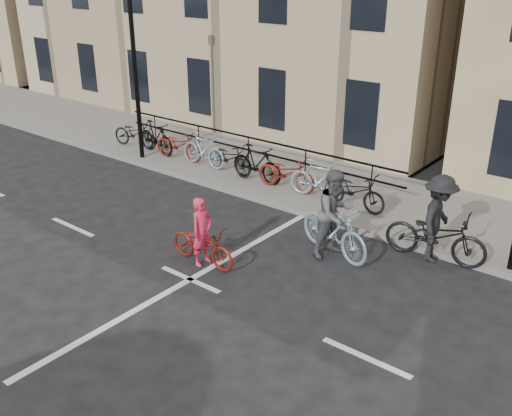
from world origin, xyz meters
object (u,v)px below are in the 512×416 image
Objects in this scene: lamp_post at (134,51)px; cyclist_grey at (335,221)px; cyclist_dark at (437,228)px; cyclist_pink at (202,241)px.

lamp_post reaches higher than cyclist_grey.
lamp_post is 10.38m from cyclist_dark.
lamp_post is at bearing 95.23° from cyclist_grey.
cyclist_pink is 4.97m from cyclist_dark.
cyclist_dark reaches higher than cyclist_pink.
cyclist_grey is at bearing -44.05° from cyclist_pink.
cyclist_grey is 2.15m from cyclist_dark.
cyclist_grey reaches higher than cyclist_pink.
cyclist_dark is at bearing -2.86° from lamp_post.
lamp_post is 7.84m from cyclist_pink.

